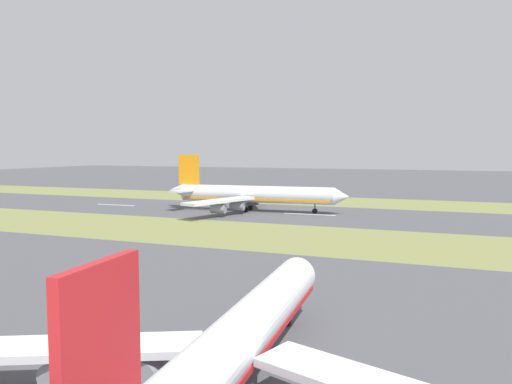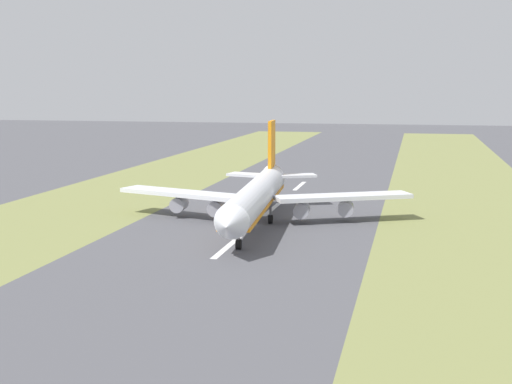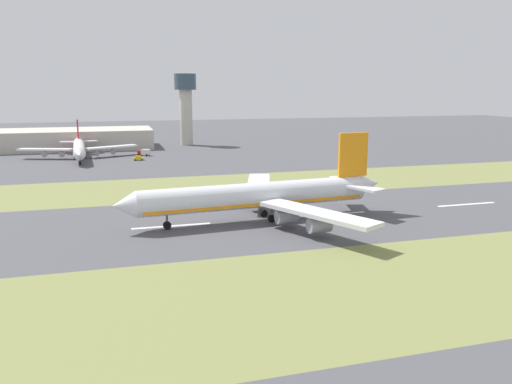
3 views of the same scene
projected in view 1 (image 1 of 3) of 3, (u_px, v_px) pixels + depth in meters
The scene contains 9 objects.
ground_plane at pixel (254, 212), 178.00m from camera, with size 800.00×800.00×0.00m, color #4C4C51.
grass_median_west at pixel (292, 200), 219.78m from camera, with size 40.00×600.00×0.01m, color olive.
grass_median_east at pixel (194, 231), 136.21m from camera, with size 40.00×600.00×0.01m, color olive.
centreline_dash_near at pixel (116, 205), 199.57m from camera, with size 1.20×18.00×0.01m, color silver.
centreline_dash_mid at pixel (205, 209), 185.12m from camera, with size 1.20×18.00×0.01m, color silver.
centreline_dash_far at pixel (310, 214), 170.66m from camera, with size 1.20×18.00×0.01m, color silver.
airplane_main_jet at pixel (251, 195), 178.62m from camera, with size 63.94×67.22×20.20m.
airplane_parked_apron at pixel (235, 343), 44.56m from camera, with size 55.26×52.63×16.61m.
apron_car at pixel (97, 311), 65.36m from camera, with size 2.09×4.43×2.03m.
Camera 1 is at (164.52, 64.61, 22.18)m, focal length 35.00 mm.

